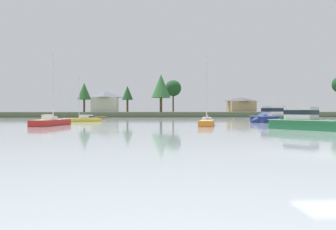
% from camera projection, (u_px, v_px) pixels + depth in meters
% --- Properties ---
extents(ground_plane, '(400.00, 400.00, 0.00)m').
position_uv_depth(ground_plane, '(327.00, 154.00, 14.15)').
color(ground_plane, '#939EA3').
extents(far_shore_bank, '(172.91, 57.68, 1.54)m').
position_uv_depth(far_shore_bank, '(168.00, 114.00, 121.90)').
color(far_shore_bank, '#4C563D').
rests_on(far_shore_bank, ground).
extents(cruiser_green, '(6.93, 8.42, 4.50)m').
position_uv_depth(cruiser_green, '(299.00, 124.00, 32.71)').
color(cruiser_green, '#236B3D').
rests_on(cruiser_green, ground).
extents(cruiser_navy, '(10.72, 6.59, 5.15)m').
position_uv_depth(cruiser_navy, '(272.00, 119.00, 52.45)').
color(cruiser_navy, navy).
rests_on(cruiser_navy, ground).
extents(sailboat_red, '(3.51, 7.65, 10.21)m').
position_uv_depth(sailboat_red, '(51.00, 124.00, 40.93)').
color(sailboat_red, '#B2231E').
rests_on(sailboat_red, ground).
extents(sailboat_orange, '(3.31, 6.72, 9.64)m').
position_uv_depth(sailboat_orange, '(207.00, 124.00, 40.49)').
color(sailboat_orange, orange).
rests_on(sailboat_orange, ground).
extents(dinghy_wood, '(3.08, 1.91, 0.53)m').
position_uv_depth(dinghy_wood, '(100.00, 117.00, 83.49)').
color(dinghy_wood, brown).
rests_on(dinghy_wood, ground).
extents(dinghy_sand, '(2.42, 2.81, 0.39)m').
position_uv_depth(dinghy_sand, '(101.00, 119.00, 67.32)').
color(dinghy_sand, tan).
rests_on(dinghy_sand, ground).
extents(sailboat_yellow, '(6.65, 4.60, 8.71)m').
position_uv_depth(sailboat_yellow, '(82.00, 121.00, 55.85)').
color(sailboat_yellow, gold).
rests_on(sailboat_yellow, ground).
extents(mooring_buoy_green, '(0.49, 0.49, 0.54)m').
position_uv_depth(mooring_buoy_green, '(251.00, 119.00, 70.75)').
color(mooring_buoy_green, '#1E8C47').
rests_on(mooring_buoy_green, ground).
extents(mooring_buoy_yellow, '(0.39, 0.39, 0.44)m').
position_uv_depth(mooring_buoy_yellow, '(299.00, 118.00, 82.57)').
color(mooring_buoy_yellow, yellow).
rests_on(mooring_buoy_yellow, ground).
extents(mooring_buoy_orange, '(0.33, 0.33, 0.38)m').
position_uv_depth(mooring_buoy_orange, '(234.00, 119.00, 68.83)').
color(mooring_buoy_orange, orange).
rests_on(mooring_buoy_orange, ground).
extents(shore_tree_center_left, '(6.29, 6.29, 12.36)m').
position_uv_depth(shore_tree_center_left, '(173.00, 88.00, 121.31)').
color(shore_tree_center_left, brown).
rests_on(shore_tree_center_left, far_shore_bank).
extents(shore_tree_right_mid, '(6.45, 6.45, 12.66)m').
position_uv_depth(shore_tree_right_mid, '(161.00, 86.00, 104.02)').
color(shore_tree_right_mid, brown).
rests_on(shore_tree_right_mid, far_shore_bank).
extents(shore_tree_inland_b, '(4.38, 4.38, 10.04)m').
position_uv_depth(shore_tree_inland_b, '(127.00, 93.00, 120.82)').
color(shore_tree_inland_b, brown).
rests_on(shore_tree_inland_b, far_shore_bank).
extents(shore_tree_left, '(4.94, 4.94, 10.53)m').
position_uv_depth(shore_tree_left, '(84.00, 91.00, 112.35)').
color(shore_tree_left, brown).
rests_on(shore_tree_left, far_shore_bank).
extents(cottage_hillside, '(10.73, 9.99, 8.16)m').
position_uv_depth(cottage_hillside, '(105.00, 101.00, 124.01)').
color(cottage_hillside, silver).
rests_on(cottage_hillside, far_shore_bank).
extents(cottage_near_water, '(11.15, 9.53, 6.08)m').
position_uv_depth(cottage_near_water, '(241.00, 104.00, 130.67)').
color(cottage_near_water, tan).
rests_on(cottage_near_water, far_shore_bank).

